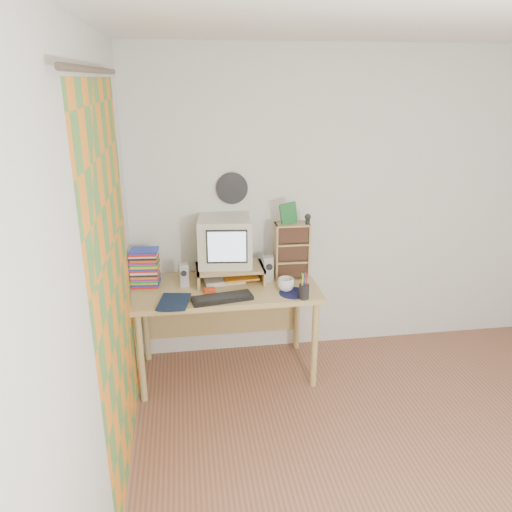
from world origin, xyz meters
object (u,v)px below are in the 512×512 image
object	(u,v)px
desk	(225,299)
crt_monitor	(225,242)
mug	(286,284)
diary	(159,300)
dvd_stack	(145,268)
cd_rack	(292,251)
keyboard	(222,298)

from	to	relation	value
desk	crt_monitor	xyz separation A→B (m)	(0.02, 0.09, 0.44)
desk	mug	size ratio (longest dim) A/B	11.13
diary	desk	bearing A→B (deg)	41.70
dvd_stack	diary	distance (m)	0.38
cd_rack	mug	xyz separation A→B (m)	(-0.10, -0.26, -0.17)
crt_monitor	diary	world-z (taller)	crt_monitor
keyboard	dvd_stack	distance (m)	0.67
desk	mug	xyz separation A→B (m)	(0.44, -0.21, 0.18)
desk	crt_monitor	distance (m)	0.45
crt_monitor	cd_rack	world-z (taller)	crt_monitor
crt_monitor	cd_rack	bearing A→B (deg)	1.98
crt_monitor	keyboard	world-z (taller)	crt_monitor
desk	crt_monitor	world-z (taller)	crt_monitor
keyboard	crt_monitor	bearing A→B (deg)	71.16
desk	keyboard	world-z (taller)	keyboard
dvd_stack	mug	xyz separation A→B (m)	(1.04, -0.26, -0.10)
cd_rack	diary	world-z (taller)	cd_rack
crt_monitor	diary	size ratio (longest dim) A/B	1.57
desk	keyboard	xyz separation A→B (m)	(-0.04, -0.31, 0.15)
keyboard	cd_rack	bearing A→B (deg)	21.63
desk	diary	size ratio (longest dim) A/B	5.60
diary	crt_monitor	bearing A→B (deg)	47.39
mug	diary	bearing A→B (deg)	-174.44
desk	crt_monitor	size ratio (longest dim) A/B	3.57
crt_monitor	cd_rack	distance (m)	0.52
mug	diary	xyz separation A→B (m)	(-0.92, -0.09, -0.02)
dvd_stack	mug	bearing A→B (deg)	-8.48
desk	dvd_stack	bearing A→B (deg)	175.83
mug	desk	bearing A→B (deg)	154.27
crt_monitor	diary	bearing A→B (deg)	-135.74
desk	diary	world-z (taller)	diary
diary	keyboard	bearing A→B (deg)	8.73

